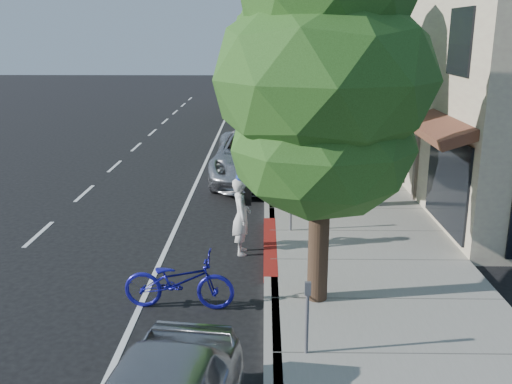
{
  "coord_description": "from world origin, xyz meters",
  "views": [
    {
      "loc": [
        -0.15,
        -12.31,
        5.23
      ],
      "look_at": [
        -0.36,
        1.47,
        1.35
      ],
      "focal_mm": 40.0,
      "sensor_mm": 36.0,
      "label": 1
    }
  ],
  "objects_px": {
    "street_tree_3": "(287,37)",
    "dark_sedan": "(257,132)",
    "bicycle": "(179,281)",
    "pedestrian": "(353,139)",
    "street_tree_1": "(303,54)",
    "dark_suv_far": "(259,106)",
    "silver_suv": "(255,156)",
    "street_tree_5": "(280,37)",
    "street_tree_4": "(283,46)",
    "street_tree_0": "(324,84)",
    "white_pickup": "(258,123)",
    "street_tree_2": "(293,46)",
    "cyclist": "(241,216)"
  },
  "relations": [
    {
      "from": "silver_suv",
      "to": "pedestrian",
      "type": "distance_m",
      "value": 4.33
    },
    {
      "from": "street_tree_1",
      "to": "dark_suv_far",
      "type": "relative_size",
      "value": 1.52
    },
    {
      "from": "dark_suv_far",
      "to": "silver_suv",
      "type": "bearing_deg",
      "value": -92.08
    },
    {
      "from": "street_tree_0",
      "to": "bicycle",
      "type": "height_order",
      "value": "street_tree_0"
    },
    {
      "from": "white_pickup",
      "to": "pedestrian",
      "type": "bearing_deg",
      "value": -59.99
    },
    {
      "from": "street_tree_0",
      "to": "pedestrian",
      "type": "xyz_separation_m",
      "value": [
        2.45,
        11.97,
        -3.2
      ]
    },
    {
      "from": "street_tree_3",
      "to": "dark_sedan",
      "type": "relative_size",
      "value": 1.88
    },
    {
      "from": "street_tree_5",
      "to": "cyclist",
      "type": "bearing_deg",
      "value": -93.36
    },
    {
      "from": "street_tree_5",
      "to": "bicycle",
      "type": "xyz_separation_m",
      "value": [
        -2.7,
        -30.15,
        -4.29
      ]
    },
    {
      "from": "street_tree_2",
      "to": "bicycle",
      "type": "bearing_deg",
      "value": -102.52
    },
    {
      "from": "dark_sedan",
      "to": "pedestrian",
      "type": "xyz_separation_m",
      "value": [
        3.85,
        -4.14,
        0.41
      ]
    },
    {
      "from": "cyclist",
      "to": "pedestrian",
      "type": "distance_m",
      "value": 10.08
    },
    {
      "from": "street_tree_4",
      "to": "street_tree_5",
      "type": "height_order",
      "value": "street_tree_5"
    },
    {
      "from": "street_tree_3",
      "to": "white_pickup",
      "type": "bearing_deg",
      "value": 158.77
    },
    {
      "from": "bicycle",
      "to": "pedestrian",
      "type": "height_order",
      "value": "pedestrian"
    },
    {
      "from": "street_tree_1",
      "to": "pedestrian",
      "type": "distance_m",
      "value": 7.35
    },
    {
      "from": "cyclist",
      "to": "bicycle",
      "type": "distance_m",
      "value": 3.12
    },
    {
      "from": "street_tree_3",
      "to": "dark_sedan",
      "type": "bearing_deg",
      "value": -126.62
    },
    {
      "from": "street_tree_2",
      "to": "street_tree_0",
      "type": "bearing_deg",
      "value": -90.0
    },
    {
      "from": "pedestrian",
      "to": "dark_suv_far",
      "type": "bearing_deg",
      "value": -77.59
    },
    {
      "from": "street_tree_0",
      "to": "silver_suv",
      "type": "height_order",
      "value": "street_tree_0"
    },
    {
      "from": "bicycle",
      "to": "dark_sedan",
      "type": "distance_m",
      "value": 16.32
    },
    {
      "from": "street_tree_3",
      "to": "street_tree_4",
      "type": "height_order",
      "value": "street_tree_3"
    },
    {
      "from": "street_tree_5",
      "to": "dark_suv_far",
      "type": "bearing_deg",
      "value": -105.04
    },
    {
      "from": "street_tree_2",
      "to": "pedestrian",
      "type": "xyz_separation_m",
      "value": [
        2.45,
        -0.03,
        -3.56
      ]
    },
    {
      "from": "street_tree_4",
      "to": "pedestrian",
      "type": "distance_m",
      "value": 12.71
    },
    {
      "from": "street_tree_5",
      "to": "pedestrian",
      "type": "bearing_deg",
      "value": -82.26
    },
    {
      "from": "street_tree_0",
      "to": "white_pickup",
      "type": "xyz_separation_m",
      "value": [
        -1.4,
        18.54,
        -3.6
      ]
    },
    {
      "from": "street_tree_3",
      "to": "pedestrian",
      "type": "height_order",
      "value": "street_tree_3"
    },
    {
      "from": "street_tree_5",
      "to": "dark_sedan",
      "type": "bearing_deg",
      "value": -95.76
    },
    {
      "from": "dark_sedan",
      "to": "pedestrian",
      "type": "bearing_deg",
      "value": -55.01
    },
    {
      "from": "silver_suv",
      "to": "dark_sedan",
      "type": "relative_size",
      "value": 1.48
    },
    {
      "from": "street_tree_1",
      "to": "bicycle",
      "type": "distance_m",
      "value": 7.85
    },
    {
      "from": "street_tree_3",
      "to": "dark_sedan",
      "type": "xyz_separation_m",
      "value": [
        -1.4,
        -1.88,
        -4.3
      ]
    },
    {
      "from": "street_tree_4",
      "to": "silver_suv",
      "type": "xyz_separation_m",
      "value": [
        -1.4,
        -14.0,
        -3.56
      ]
    },
    {
      "from": "bicycle",
      "to": "street_tree_3",
      "type": "bearing_deg",
      "value": -5.41
    },
    {
      "from": "street_tree_2",
      "to": "silver_suv",
      "type": "height_order",
      "value": "street_tree_2"
    },
    {
      "from": "bicycle",
      "to": "street_tree_1",
      "type": "bearing_deg",
      "value": -20.64
    },
    {
      "from": "cyclist",
      "to": "pedestrian",
      "type": "height_order",
      "value": "pedestrian"
    },
    {
      "from": "street_tree_1",
      "to": "street_tree_5",
      "type": "xyz_separation_m",
      "value": [
        -0.0,
        24.0,
        0.22
      ]
    },
    {
      "from": "street_tree_1",
      "to": "white_pickup",
      "type": "distance_m",
      "value": 13.21
    },
    {
      "from": "pedestrian",
      "to": "street_tree_0",
      "type": "bearing_deg",
      "value": 74.12
    },
    {
      "from": "street_tree_5",
      "to": "silver_suv",
      "type": "bearing_deg",
      "value": -94.0
    },
    {
      "from": "street_tree_4",
      "to": "dark_suv_far",
      "type": "height_order",
      "value": "street_tree_4"
    },
    {
      "from": "cyclist",
      "to": "dark_sedan",
      "type": "xyz_separation_m",
      "value": [
        0.2,
        13.37,
        -0.23
      ]
    },
    {
      "from": "silver_suv",
      "to": "dark_sedan",
      "type": "height_order",
      "value": "silver_suv"
    },
    {
      "from": "cyclist",
      "to": "white_pickup",
      "type": "height_order",
      "value": "cyclist"
    },
    {
      "from": "silver_suv",
      "to": "dark_sedan",
      "type": "distance_m",
      "value": 6.12
    },
    {
      "from": "street_tree_2",
      "to": "dark_suv_far",
      "type": "bearing_deg",
      "value": 96.25
    },
    {
      "from": "cyclist",
      "to": "silver_suv",
      "type": "height_order",
      "value": "cyclist"
    }
  ]
}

